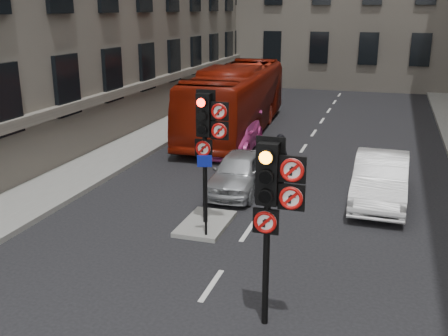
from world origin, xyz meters
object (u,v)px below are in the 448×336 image
Objects in this scene: signal_near at (273,194)px; car_white at (380,179)px; signal_far at (208,129)px; car_pink at (234,134)px; bus_red at (236,99)px; motorcycle at (275,170)px; motorcyclist at (280,157)px; info_sign at (205,184)px; car_silver at (239,172)px.

signal_near reaches higher than car_white.
signal_far is 0.77× the size of car_pink.
car_white is 0.39× the size of bus_red.
signal_near is 1.91× the size of motorcycle.
signal_far reaches higher than car_white.
signal_near is 7.80m from car_white.
signal_near is at bearing -74.04° from car_pink.
motorcyclist reaches higher than car_pink.
info_sign is at bearing 94.54° from motorcyclist.
motorcycle is at bearing -60.62° from car_pink.
info_sign is at bearing -75.22° from signal_far.
motorcyclist is at bearing 65.27° from info_sign.
info_sign is (-0.80, -4.62, 0.93)m from motorcycle.
car_pink is at bearing 124.82° from motorcycle.
car_silver is 0.84× the size of car_white.
signal_near is 4.77m from signal_far.
signal_near reaches higher than info_sign.
motorcycle is 0.88× the size of info_sign.
bus_red is at bearing -49.04° from motorcyclist.
info_sign reaches higher than motorcycle.
info_sign is (1.85, -8.68, 0.82)m from car_pink.
car_silver is 3.97m from info_sign.
car_white is 2.09× the size of info_sign.
info_sign is at bearing 126.80° from signal_near.
signal_near reaches higher than motorcycle.
signal_far is at bearing -90.77° from car_silver.
motorcycle is (2.65, -4.07, -0.11)m from car_pink.
car_white is 5.93m from info_sign.
bus_red is 12.15m from info_sign.
motorcyclist is 0.76× the size of info_sign.
signal_near is 4.13m from info_sign.
motorcyclist reaches higher than car_silver.
signal_near is 0.32× the size of bus_red.
car_silver is 0.80× the size of car_pink.
signal_near is 0.96× the size of car_silver.
car_white is at bearing -40.60° from car_pink.
bus_red is 6.04× the size of motorcycle.
signal_far is 5.08m from motorcyclist.
signal_near reaches higher than bus_red.
info_sign is at bearing -80.26° from bus_red.
bus_red is at bearing 105.73° from car_silver.
car_silver is at bearing -76.01° from bus_red.
car_pink reaches higher than motorcycle.
bus_red is at bearing 86.16° from info_sign.
car_white is at bearing 172.40° from motorcyclist.
bus_red is 7.34m from motorcyclist.
car_white is 7.48m from car_pink.
motorcyclist is (3.46, -6.43, -0.77)m from bus_red.
signal_far is 8.29m from car_pink.
motorcyclist is at bearing 77.89° from signal_far.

